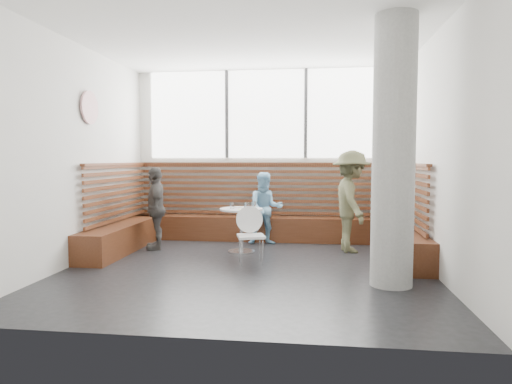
# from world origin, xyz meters

# --- Properties ---
(room) EXTENTS (5.00, 5.00, 3.20)m
(room) POSITION_xyz_m (0.00, 0.00, 1.60)
(room) COLOR silver
(room) RESTS_ON ground
(booth) EXTENTS (5.00, 2.50, 1.44)m
(booth) POSITION_xyz_m (0.00, 1.77, 0.41)
(booth) COLOR #442111
(booth) RESTS_ON ground
(concrete_column) EXTENTS (0.50, 0.50, 3.20)m
(concrete_column) POSITION_xyz_m (1.85, -0.60, 1.60)
(concrete_column) COLOR gray
(concrete_column) RESTS_ON ground
(wall_art) EXTENTS (0.03, 0.50, 0.50)m
(wall_art) POSITION_xyz_m (-2.46, 0.40, 2.30)
(wall_art) COLOR white
(wall_art) RESTS_ON room
(cafe_table) EXTENTS (0.70, 0.70, 0.72)m
(cafe_table) POSITION_xyz_m (-0.26, 1.11, 0.52)
(cafe_table) COLOR silver
(cafe_table) RESTS_ON ground
(cafe_chair) EXTENTS (0.40, 0.39, 0.83)m
(cafe_chair) POSITION_xyz_m (0.02, 0.36, 0.48)
(cafe_chair) COLOR white
(cafe_chair) RESTS_ON ground
(adult_man) EXTENTS (0.78, 1.16, 1.67)m
(adult_man) POSITION_xyz_m (1.52, 1.40, 0.83)
(adult_man) COLOR brown
(adult_man) RESTS_ON ground
(child_back) EXTENTS (0.71, 0.61, 1.29)m
(child_back) POSITION_xyz_m (0.06, 1.86, 0.64)
(child_back) COLOR #80B9DF
(child_back) RESTS_ON ground
(child_left) EXTENTS (0.59, 0.88, 1.39)m
(child_left) POSITION_xyz_m (-1.73, 1.20, 0.70)
(child_left) COLOR #474340
(child_left) RESTS_ON ground
(plate_near) EXTENTS (0.19, 0.19, 0.01)m
(plate_near) POSITION_xyz_m (-0.33, 1.24, 0.73)
(plate_near) COLOR white
(plate_near) RESTS_ON cafe_table
(plate_far) EXTENTS (0.22, 0.22, 0.02)m
(plate_far) POSITION_xyz_m (-0.21, 1.22, 0.73)
(plate_far) COLOR white
(plate_far) RESTS_ON cafe_table
(glass_left) EXTENTS (0.07, 0.07, 0.11)m
(glass_left) POSITION_xyz_m (-0.39, 1.03, 0.78)
(glass_left) COLOR white
(glass_left) RESTS_ON cafe_table
(glass_mid) EXTENTS (0.07, 0.07, 0.11)m
(glass_mid) POSITION_xyz_m (-0.16, 1.02, 0.78)
(glass_mid) COLOR white
(glass_mid) RESTS_ON cafe_table
(glass_right) EXTENTS (0.08, 0.08, 0.12)m
(glass_right) POSITION_xyz_m (-0.05, 1.08, 0.78)
(glass_right) COLOR white
(glass_right) RESTS_ON cafe_table
(menu_card) EXTENTS (0.23, 0.20, 0.00)m
(menu_card) POSITION_xyz_m (-0.18, 0.95, 0.72)
(menu_card) COLOR #A5C64C
(menu_card) RESTS_ON cafe_table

